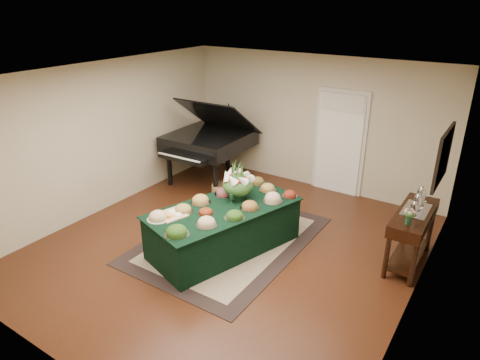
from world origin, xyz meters
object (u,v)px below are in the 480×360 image
Objects in this scene: floral_centerpiece at (238,182)px; mahogany_sideboard at (413,224)px; grand_piano at (209,140)px; buffet_table at (224,228)px.

floral_centerpiece is 0.39× the size of mahogany_sideboard.
mahogany_sideboard is (4.37, -0.89, -0.26)m from grand_piano.
floral_centerpiece is 2.66m from mahogany_sideboard.
buffet_table is 2.82m from grand_piano.
buffet_table is at bearing -155.07° from mahogany_sideboard.
buffet_table is 1.39× the size of grand_piano.
floral_centerpiece is 2.52m from grand_piano.
mahogany_sideboard reaches higher than buffet_table.
buffet_table is 5.11× the size of floral_centerpiece.
floral_centerpiece reaches higher than mahogany_sideboard.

